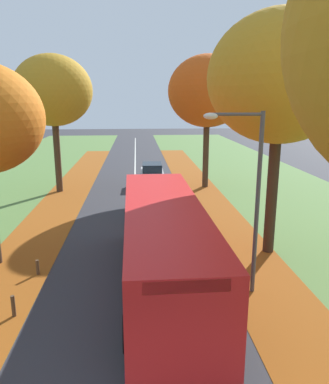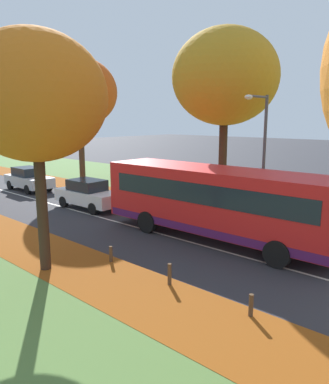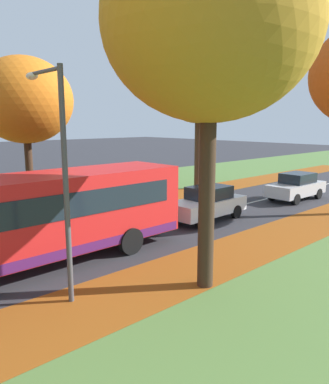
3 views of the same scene
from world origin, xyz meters
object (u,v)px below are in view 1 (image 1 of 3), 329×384
at_px(tree_right_near, 280,78).
at_px(bollard_sixth, 38,267).
at_px(car_silver_following, 152,174).
at_px(bus, 164,242).
at_px(bollard_fifth, 13,306).
at_px(tree_left_mid, 53,91).
at_px(car_white_lead, 149,201).
at_px(tree_right_mid, 207,92).
at_px(streetlamp_right, 248,184).

xyz_separation_m(tree_right_near, bollard_sixth, (-9.29, -1.52, -6.83)).
bearing_deg(car_silver_following, bus, -91.05).
height_order(tree_right_near, bollard_fifth, tree_right_near).
height_order(bollard_fifth, car_silver_following, car_silver_following).
xyz_separation_m(tree_right_near, bus, (-4.70, -2.88, -5.41)).
xyz_separation_m(tree_left_mid, car_white_lead, (6.14, -5.92, -6.05)).
height_order(bollard_fifth, car_white_lead, car_white_lead).
distance_m(bollard_fifth, car_white_lead, 10.89).
xyz_separation_m(bollard_sixth, car_white_lead, (4.41, 7.17, 0.53)).
xyz_separation_m(bollard_sixth, car_silver_following, (4.88, 14.73, 0.53)).
bearing_deg(tree_right_mid, bollard_sixth, -122.54).
bearing_deg(bollard_fifth, tree_right_near, 24.74).
bearing_deg(tree_left_mid, car_silver_following, 13.93).
bearing_deg(tree_right_mid, car_silver_following, 166.04).
distance_m(tree_left_mid, bollard_sixth, 14.75).
xyz_separation_m(bollard_fifth, bollard_sixth, (0.02, 2.77, -0.05)).
bearing_deg(tree_right_near, tree_right_mid, 92.39).
height_order(tree_left_mid, bollard_sixth, tree_left_mid).
height_order(tree_left_mid, bollard_fifth, tree_left_mid).
distance_m(tree_left_mid, bollard_fifth, 17.23).
xyz_separation_m(tree_right_mid, bollard_fifth, (-8.80, -16.53, -6.52)).
relative_size(tree_right_near, bollard_sixth, 16.88).
xyz_separation_m(bollard_sixth, bus, (4.59, -1.36, 1.42)).
relative_size(tree_left_mid, bollard_fifth, 13.62).
bearing_deg(bus, tree_right_mid, 74.52).
bearing_deg(bollard_sixth, streetlamp_right, -14.03).
distance_m(tree_right_near, bus, 7.72).
bearing_deg(bollard_fifth, tree_right_mid, 61.98).
distance_m(tree_right_mid, car_white_lead, 9.95).
distance_m(bollard_fifth, bollard_sixth, 2.77).
xyz_separation_m(car_white_lead, car_silver_following, (0.48, 7.56, 0.00)).
relative_size(tree_left_mid, car_white_lead, 2.17).
bearing_deg(bollard_sixth, tree_right_near, 9.30).
bearing_deg(tree_left_mid, tree_right_near, -46.39).
bearing_deg(bus, bollard_sixth, 163.45).
height_order(bollard_sixth, car_silver_following, car_silver_following).
xyz_separation_m(bollard_fifth, streetlamp_right, (7.26, 0.96, 3.40)).
height_order(bus, car_white_lead, bus).
xyz_separation_m(tree_left_mid, car_silver_following, (6.61, 1.64, -6.05)).
relative_size(bollard_sixth, streetlamp_right, 0.10).
distance_m(bollard_sixth, bus, 4.99).
distance_m(bus, car_white_lead, 8.58).
bearing_deg(tree_right_mid, bus, -105.48).
relative_size(tree_right_near, streetlamp_right, 1.61).
bearing_deg(bus, streetlamp_right, -9.55).
distance_m(tree_right_near, bollard_sixth, 11.63).
height_order(tree_left_mid, car_white_lead, tree_left_mid).
xyz_separation_m(bollard_fifth, bus, (4.61, 1.41, 1.36)).
distance_m(tree_left_mid, car_silver_following, 9.11).
relative_size(streetlamp_right, bus, 0.57).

